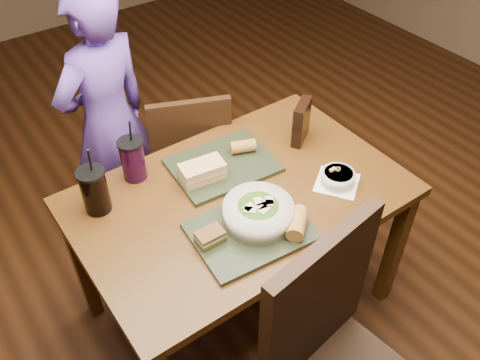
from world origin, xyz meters
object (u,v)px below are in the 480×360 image
soup_bowl (338,177)px  chip_bag (301,122)px  salad_bowl (258,212)px  cup_cola (95,190)px  chair_far (184,159)px  tray_near (250,231)px  tray_far (223,165)px  cup_berry (133,159)px  baguette_near (297,223)px  dining_table (240,209)px  sandwich_far (202,171)px  baguette_far (243,146)px  sandwich_near (210,237)px  diner (108,122)px

soup_bowl → chip_bag: chip_bag is taller
salad_bowl → cup_cola: (-0.45, 0.42, 0.03)m
chair_far → tray_near: size_ratio=2.12×
tray_far → cup_berry: bearing=154.1°
tray_far → baguette_near: (0.01, -0.46, 0.04)m
dining_table → sandwich_far: bearing=119.2°
baguette_far → cup_berry: size_ratio=0.38×
tray_near → soup_bowl: bearing=1.7°
dining_table → sandwich_far: 0.22m
sandwich_near → baguette_far: (0.39, 0.35, 0.00)m
salad_bowl → chip_bag: (0.46, 0.30, 0.03)m
tray_far → baguette_near: baguette_near is taller
dining_table → baguette_far: size_ratio=12.09×
dining_table → sandwich_far: sandwich_far is taller
soup_bowl → cup_berry: 0.83m
tray_near → chip_bag: 0.61m
tray_near → cup_cola: size_ratio=1.44×
chair_far → tray_far: 0.49m
tray_far → sandwich_near: sandwich_near is taller
baguette_near → baguette_far: (0.11, 0.48, -0.01)m
diner → salad_bowl: 1.02m
soup_bowl → chair_far: bearing=110.5°
baguette_near → cup_cola: 0.76m
dining_table → tray_far: (0.03, 0.17, 0.10)m
diner → baguette_near: (0.24, -1.12, 0.10)m
diner → baguette_far: bearing=103.8°
cup_cola → chip_bag: size_ratio=1.53×
soup_bowl → cup_berry: cup_berry is taller
salad_bowl → chip_bag: bearing=33.0°
cup_berry → chair_far: bearing=35.2°
salad_bowl → soup_bowl: size_ratio=1.13×
tray_near → sandwich_far: 0.34m
tray_far → soup_bowl: size_ratio=1.83×
diner → cup_berry: size_ratio=4.97×
sandwich_near → cup_cola: 0.48m
salad_bowl → cup_berry: size_ratio=0.93×
soup_bowl → baguette_near: (-0.31, -0.11, 0.02)m
tray_near → cup_berry: cup_berry is taller
sandwich_near → baguette_near: baguette_near is taller
tray_far → dining_table: bearing=-101.3°
tray_far → cup_cola: 0.54m
soup_bowl → baguette_far: 0.42m
chip_bag → sandwich_near: bearing=169.5°
salad_bowl → diner: bearing=99.0°
tray_near → cup_berry: (-0.20, 0.53, 0.08)m
chair_far → soup_bowl: (0.29, -0.77, 0.29)m
salad_bowl → cup_berry: cup_berry is taller
chair_far → tray_near: chair_far is taller
chair_far → sandwich_near: (-0.31, -0.74, 0.30)m
sandwich_near → chip_bag: 0.72m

